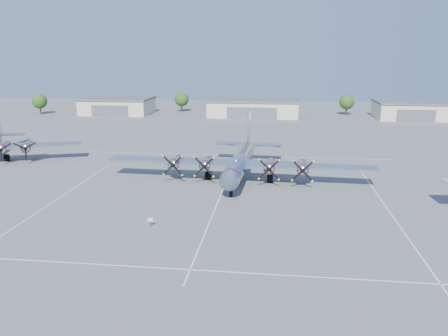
# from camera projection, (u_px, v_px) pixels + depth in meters

# --- Properties ---
(ground) EXTENTS (260.00, 260.00, 0.00)m
(ground) POSITION_uv_depth(u_px,v_px,m) (220.00, 195.00, 61.30)
(ground) COLOR #5A5A5D
(ground) RESTS_ON ground
(parking_lines) EXTENTS (60.00, 50.08, 0.01)m
(parking_lines) POSITION_uv_depth(u_px,v_px,m) (219.00, 199.00, 59.62)
(parking_lines) COLOR silver
(parking_lines) RESTS_ON ground
(hangar_west) EXTENTS (22.60, 14.60, 5.40)m
(hangar_west) POSITION_uv_depth(u_px,v_px,m) (117.00, 106.00, 144.56)
(hangar_west) COLOR beige
(hangar_west) RESTS_ON ground
(hangar_center) EXTENTS (28.60, 14.60, 5.40)m
(hangar_center) POSITION_uv_depth(u_px,v_px,m) (253.00, 108.00, 139.35)
(hangar_center) COLOR beige
(hangar_center) RESTS_ON ground
(hangar_east) EXTENTS (20.60, 14.60, 5.40)m
(hangar_east) POSITION_uv_depth(u_px,v_px,m) (410.00, 110.00, 133.78)
(hangar_east) COLOR beige
(hangar_east) RESTS_ON ground
(tree_far_west) EXTENTS (4.80, 4.80, 6.64)m
(tree_far_west) POSITION_uv_depth(u_px,v_px,m) (40.00, 101.00, 143.27)
(tree_far_west) COLOR #382619
(tree_far_west) RESTS_ON ground
(tree_west) EXTENTS (4.80, 4.80, 6.64)m
(tree_west) POSITION_uv_depth(u_px,v_px,m) (182.00, 99.00, 149.58)
(tree_west) COLOR #382619
(tree_west) RESTS_ON ground
(tree_east) EXTENTS (4.80, 4.80, 6.64)m
(tree_east) POSITION_uv_depth(u_px,v_px,m) (347.00, 102.00, 141.29)
(tree_east) COLOR #382619
(tree_east) RESTS_ON ground
(main_bomber_b29) EXTENTS (42.73, 30.23, 9.18)m
(main_bomber_b29) POSITION_uv_depth(u_px,v_px,m) (240.00, 178.00, 70.19)
(main_bomber_b29) COLOR silver
(main_bomber_b29) RESTS_ON ground
(info_placard) EXTENTS (0.56, 0.14, 1.08)m
(info_placard) POSITION_uv_depth(u_px,v_px,m) (150.00, 221.00, 49.97)
(info_placard) COLOR black
(info_placard) RESTS_ON ground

